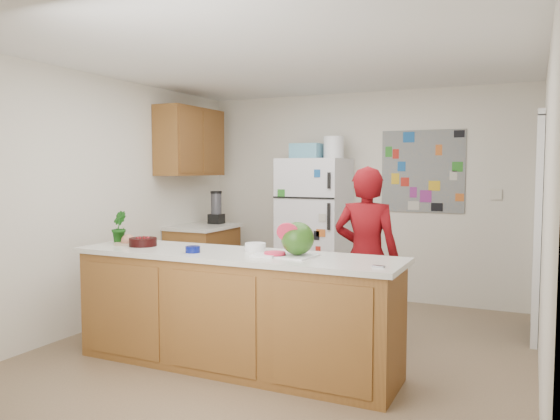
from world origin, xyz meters
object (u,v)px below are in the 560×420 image
at_px(cherry_bowl, 143,242).
at_px(refrigerator, 314,230).
at_px(watermelon, 298,238).
at_px(person, 366,257).

bearing_deg(cherry_bowl, refrigerator, 75.26).
height_order(refrigerator, cherry_bowl, refrigerator).
distance_m(watermelon, cherry_bowl, 1.42).
distance_m(refrigerator, cherry_bowl, 2.47).
bearing_deg(refrigerator, watermelon, -71.56).
distance_m(person, cherry_bowl, 1.94).
bearing_deg(watermelon, person, 73.87).
distance_m(person, watermelon, 1.00).
relative_size(watermelon, cherry_bowl, 1.07).
xyz_separation_m(watermelon, cherry_bowl, (-1.41, -0.04, -0.10)).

